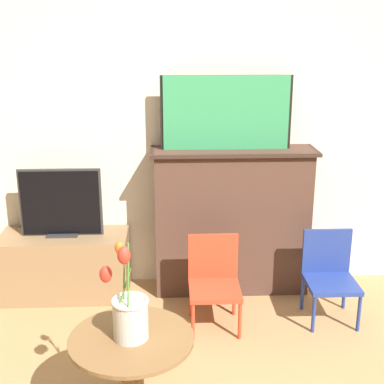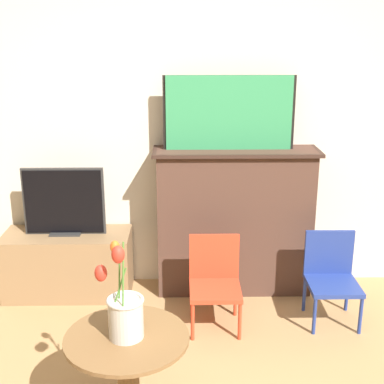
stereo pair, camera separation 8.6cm
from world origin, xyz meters
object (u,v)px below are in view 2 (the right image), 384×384
object	(u,v)px
tv_monitor	(64,202)
chair_blue	(331,274)
chair_red	(215,278)
painting	(229,113)
vase_tulips	(124,311)

from	to	relation	value
tv_monitor	chair_blue	world-z (taller)	tv_monitor
tv_monitor	chair_red	bearing A→B (deg)	-22.66
painting	tv_monitor	world-z (taller)	painting
chair_blue	painting	bearing A→B (deg)	146.25
chair_blue	vase_tulips	size ratio (longest dim) A/B	1.17
tv_monitor	vase_tulips	world-z (taller)	vase_tulips
painting	chair_blue	distance (m)	1.32
chair_blue	vase_tulips	bearing A→B (deg)	-140.81
chair_red	vase_tulips	bearing A→B (deg)	-116.21
tv_monitor	painting	bearing A→B (deg)	3.14
painting	vase_tulips	world-z (taller)	painting
painting	tv_monitor	xyz separation A→B (m)	(-1.19, -0.07, -0.64)
chair_red	chair_blue	distance (m)	0.80
tv_monitor	chair_blue	distance (m)	1.95
tv_monitor	vase_tulips	size ratio (longest dim) A/B	1.13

